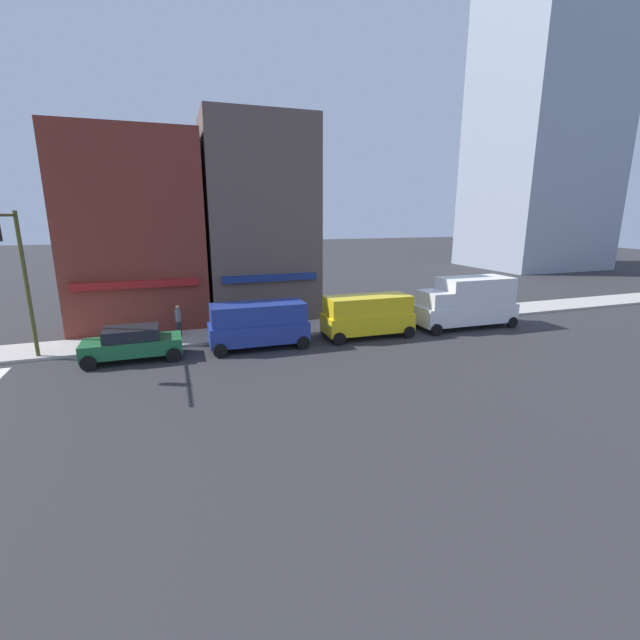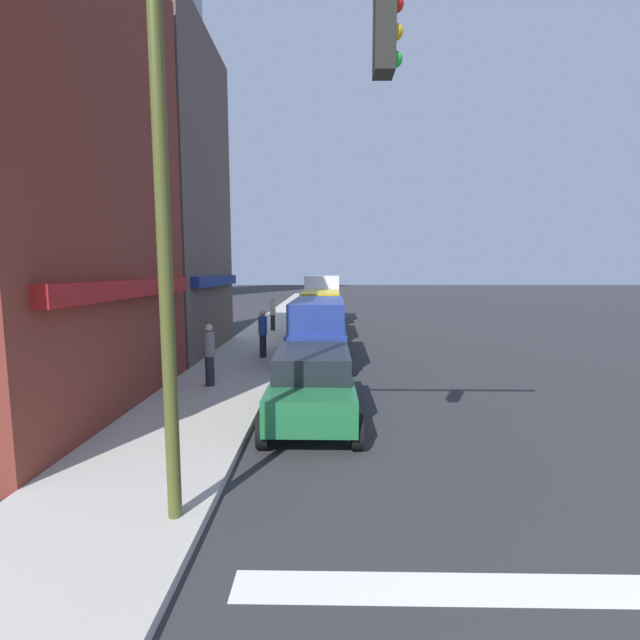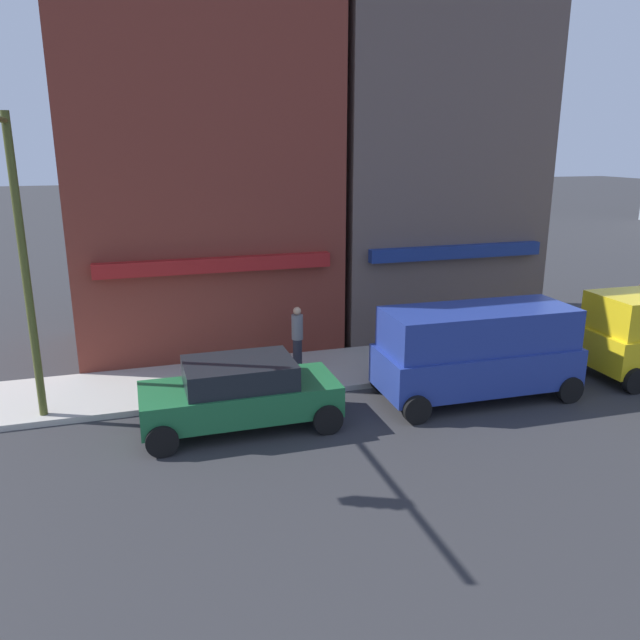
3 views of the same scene
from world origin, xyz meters
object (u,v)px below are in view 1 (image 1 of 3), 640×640
at_px(van_blue, 258,324).
at_px(van_yellow, 368,315).
at_px(traffic_signal, 15,263).
at_px(pedestrian_blue_shirt, 255,318).
at_px(pedestrian_grey_coat, 178,320).
at_px(pedestrian_white_shirt, 369,307).
at_px(box_truck_white, 467,302).
at_px(sedan_green, 133,343).

xyz_separation_m(van_blue, van_yellow, (6.18, 0.00, 0.00)).
bearing_deg(traffic_signal, pedestrian_blue_shirt, 8.03).
distance_m(pedestrian_grey_coat, pedestrian_white_shirt, 11.37).
relative_size(van_yellow, pedestrian_grey_coat, 2.84).
relative_size(van_blue, pedestrian_blue_shirt, 2.85).
height_order(van_blue, pedestrian_blue_shirt, van_blue).
height_order(box_truck_white, pedestrian_blue_shirt, box_truck_white).
bearing_deg(box_truck_white, van_yellow, -179.01).
distance_m(sedan_green, box_truck_white, 18.82).
bearing_deg(pedestrian_blue_shirt, sedan_green, 68.62).
xyz_separation_m(traffic_signal, pedestrian_grey_coat, (6.49, 2.39, -3.61)).
distance_m(box_truck_white, pedestrian_blue_shirt, 12.79).
bearing_deg(pedestrian_grey_coat, traffic_signal, -7.14).
xyz_separation_m(sedan_green, van_blue, (6.01, -0.00, 0.44)).
height_order(box_truck_white, pedestrian_grey_coat, box_truck_white).
height_order(box_truck_white, pedestrian_white_shirt, box_truck_white).
xyz_separation_m(van_yellow, pedestrian_grey_coat, (-10.04, 3.01, -0.21)).
height_order(van_yellow, pedestrian_blue_shirt, van_yellow).
relative_size(pedestrian_white_shirt, pedestrian_blue_shirt, 1.00).
bearing_deg(pedestrian_blue_shirt, pedestrian_grey_coat, 37.30).
xyz_separation_m(sedan_green, van_yellow, (12.19, -0.00, 0.44)).
distance_m(box_truck_white, pedestrian_white_shirt, 5.94).
bearing_deg(van_blue, box_truck_white, 1.14).
bearing_deg(van_yellow, traffic_signal, 178.67).
distance_m(box_truck_white, pedestrian_grey_coat, 16.93).
xyz_separation_m(traffic_signal, pedestrian_white_shirt, (17.86, 2.04, -3.61)).
distance_m(van_yellow, box_truck_white, 6.62).
bearing_deg(traffic_signal, box_truck_white, -1.52).
relative_size(van_yellow, pedestrian_white_shirt, 2.84).
height_order(sedan_green, pedestrian_white_shirt, pedestrian_white_shirt).
height_order(van_yellow, pedestrian_white_shirt, van_yellow).
xyz_separation_m(van_blue, pedestrian_grey_coat, (-3.86, 3.01, -0.21)).
height_order(sedan_green, van_yellow, van_yellow).
relative_size(sedan_green, van_blue, 0.87).
distance_m(traffic_signal, sedan_green, 5.83).
bearing_deg(box_truck_white, sedan_green, -179.01).
bearing_deg(pedestrian_grey_coat, pedestrian_blue_shirt, 140.04).
bearing_deg(pedestrian_white_shirt, van_yellow, -134.95).
bearing_deg(van_yellow, pedestrian_grey_coat, 164.12).
bearing_deg(van_blue, pedestrian_grey_coat, 143.17).
xyz_separation_m(traffic_signal, van_blue, (10.35, -0.62, -3.40)).
distance_m(van_blue, pedestrian_grey_coat, 4.89).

